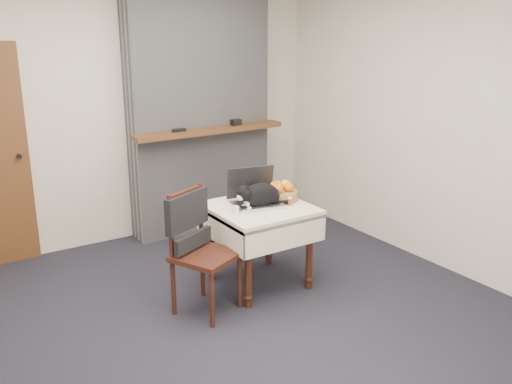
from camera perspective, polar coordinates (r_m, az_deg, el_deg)
ground at (r=4.43m, az=-4.50°, el=-12.61°), size 4.50×4.50×0.00m
room_shell at (r=4.29m, az=-8.07°, el=11.20°), size 4.52×4.01×2.61m
chimney at (r=5.98m, az=-5.69°, el=8.35°), size 1.62×0.48×2.60m
side_table at (r=4.74m, az=0.35°, el=-2.72°), size 0.78×0.78×0.70m
laptop at (r=4.74m, az=-0.18°, el=-0.31°), size 0.47×0.43×0.30m
cat at (r=4.65m, az=0.49°, el=-0.32°), size 0.48×0.20×0.23m
cream_jar at (r=4.50m, az=-2.06°, el=-1.85°), size 0.06×0.06×0.06m
pill_bottle at (r=4.72m, az=3.39°, el=-0.91°), size 0.03×0.03×0.07m
fruit_basket at (r=4.85m, az=2.53°, el=-0.06°), size 0.28×0.28×0.16m
desk_clutter at (r=4.80m, az=1.83°, el=-0.97°), size 0.13×0.09×0.01m
chair at (r=4.36m, az=-6.08°, el=-4.23°), size 0.57×0.56×0.96m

